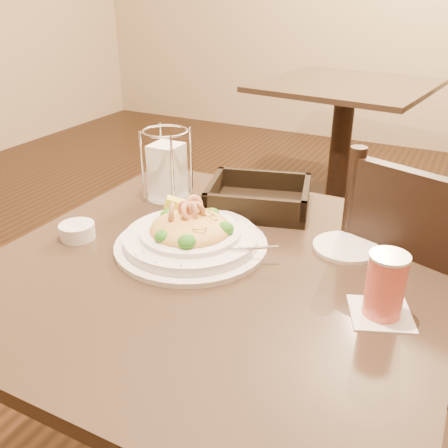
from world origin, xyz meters
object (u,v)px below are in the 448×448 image
at_px(napkin_caddy, 167,170).
at_px(drink_glass, 385,286).
at_px(background_table, 343,123).
at_px(main_table, 220,352).
at_px(dining_chair_near, 433,326).
at_px(butter_ramekin, 77,231).
at_px(side_plate, 346,247).
at_px(pasta_bowl, 191,235).
at_px(bread_basket, 259,200).

bearing_deg(napkin_caddy, drink_glass, -23.67).
bearing_deg(background_table, main_table, -82.25).
bearing_deg(main_table, background_table, 97.75).
height_order(dining_chair_near, butter_ramekin, dining_chair_near).
xyz_separation_m(main_table, background_table, (-0.29, 2.11, 0.00)).
bearing_deg(dining_chair_near, background_table, -49.07).
bearing_deg(side_plate, background_table, 104.48).
bearing_deg(butter_ramekin, napkin_caddy, 78.46).
height_order(background_table, butter_ramekin, butter_ramekin).
bearing_deg(pasta_bowl, main_table, -20.28).
distance_m(main_table, pasta_bowl, 0.27).
xyz_separation_m(pasta_bowl, butter_ramekin, (-0.25, -0.08, -0.01)).
distance_m(main_table, side_plate, 0.36).
xyz_separation_m(background_table, side_plate, (0.50, -1.94, 0.23)).
relative_size(background_table, drink_glass, 7.54).
height_order(background_table, pasta_bowl, pasta_bowl).
height_order(background_table, side_plate, side_plate).
bearing_deg(pasta_bowl, background_table, 95.56).
xyz_separation_m(background_table, drink_glass, (0.61, -2.14, 0.29)).
bearing_deg(background_table, napkin_caddy, -89.62).
relative_size(drink_glass, butter_ramekin, 1.73).
distance_m(drink_glass, bread_basket, 0.48).
bearing_deg(butter_ramekin, background_table, 88.79).
bearing_deg(pasta_bowl, drink_glass, -8.03).
relative_size(drink_glass, side_plate, 0.96).
height_order(background_table, drink_glass, drink_glass).
height_order(drink_glass, bread_basket, drink_glass).
bearing_deg(drink_glass, napkin_caddy, 156.33).
distance_m(main_table, dining_chair_near, 0.52).
xyz_separation_m(napkin_caddy, side_plate, (0.49, -0.06, -0.08)).
bearing_deg(pasta_bowl, side_plate, 25.85).
distance_m(bread_basket, napkin_caddy, 0.25).
bearing_deg(side_plate, pasta_bowl, -154.15).
distance_m(background_table, napkin_caddy, 1.90).
xyz_separation_m(background_table, bread_basket, (0.25, -1.83, 0.25)).
bearing_deg(side_plate, dining_chair_near, 34.98).
relative_size(main_table, bread_basket, 3.11).
relative_size(pasta_bowl, bread_basket, 1.24).
height_order(bread_basket, butter_ramekin, bread_basket).
height_order(dining_chair_near, side_plate, dining_chair_near).
distance_m(napkin_caddy, side_plate, 0.50).
bearing_deg(main_table, napkin_caddy, 139.23).
bearing_deg(napkin_caddy, side_plate, -7.20).
bearing_deg(butter_ramekin, dining_chair_near, 25.84).
distance_m(side_plate, butter_ramekin, 0.59).
distance_m(background_table, drink_glass, 2.24).
distance_m(dining_chair_near, bread_basket, 0.52).
bearing_deg(drink_glass, dining_chair_near, 75.91).
xyz_separation_m(drink_glass, bread_basket, (-0.37, 0.31, -0.03)).
relative_size(drink_glass, bread_basket, 0.46).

